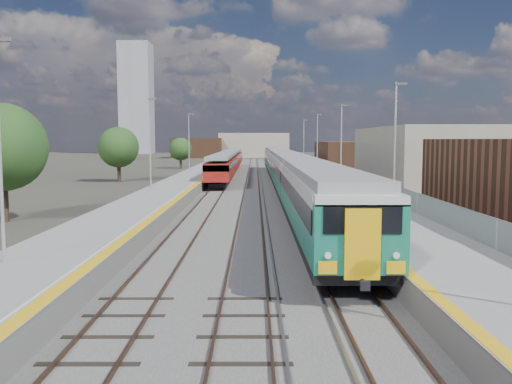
{
  "coord_description": "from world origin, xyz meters",
  "views": [
    {
      "loc": [
        -1.68,
        -10.09,
        5.17
      ],
      "look_at": [
        -1.62,
        20.45,
        2.2
      ],
      "focal_mm": 38.0,
      "sensor_mm": 36.0,
      "label": 1
    }
  ],
  "objects": [
    {
      "name": "ground",
      "position": [
        0.0,
        50.0,
        0.0
      ],
      "size": [
        320.0,
        320.0,
        0.0
      ],
      "primitive_type": "plane",
      "color": "#47443A",
      "rests_on": "ground"
    },
    {
      "name": "green_train",
      "position": [
        1.5,
        46.4,
        2.27
      ],
      "size": [
        2.92,
        81.38,
        3.22
      ],
      "color": "black",
      "rests_on": "ground"
    },
    {
      "name": "tree_d",
      "position": [
        21.99,
        68.88,
        4.28
      ],
      "size": [
        5.02,
        5.02,
        6.8
      ],
      "color": "#382619",
      "rests_on": "ground"
    },
    {
      "name": "ballast_bed",
      "position": [
        -2.25,
        52.5,
        0.03
      ],
      "size": [
        10.5,
        155.0,
        0.06
      ],
      "primitive_type": "cube",
      "color": "#565451",
      "rests_on": "ground"
    },
    {
      "name": "platform_right",
      "position": [
        5.28,
        52.49,
        0.54
      ],
      "size": [
        4.7,
        155.0,
        8.52
      ],
      "color": "slate",
      "rests_on": "ground"
    },
    {
      "name": "buildings",
      "position": [
        -18.12,
        138.6,
        10.7
      ],
      "size": [
        72.0,
        185.5,
        40.0
      ],
      "color": "brown",
      "rests_on": "ground"
    },
    {
      "name": "platform_left",
      "position": [
        -9.05,
        52.49,
        0.52
      ],
      "size": [
        4.3,
        155.0,
        8.52
      ],
      "color": "slate",
      "rests_on": "ground"
    },
    {
      "name": "tree_a",
      "position": [
        -17.4,
        23.7,
        4.68
      ],
      "size": [
        5.49,
        5.49,
        7.44
      ],
      "color": "#382619",
      "rests_on": "ground"
    },
    {
      "name": "tracks",
      "position": [
        -1.65,
        54.18,
        0.11
      ],
      "size": [
        8.96,
        160.0,
        0.17
      ],
      "color": "#4C3323",
      "rests_on": "ground"
    },
    {
      "name": "tree_b",
      "position": [
        -18.37,
        56.24,
        4.22
      ],
      "size": [
        4.95,
        4.95,
        6.71
      ],
      "color": "#382619",
      "rests_on": "ground"
    },
    {
      "name": "red_train",
      "position": [
        -5.5,
        69.4,
        1.96
      ],
      "size": [
        2.63,
        53.47,
        3.32
      ],
      "color": "black",
      "rests_on": "ground"
    },
    {
      "name": "tree_c",
      "position": [
        -14.97,
        86.74,
        3.46
      ],
      "size": [
        4.06,
        4.06,
        5.51
      ],
      "color": "#382619",
      "rests_on": "ground"
    }
  ]
}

